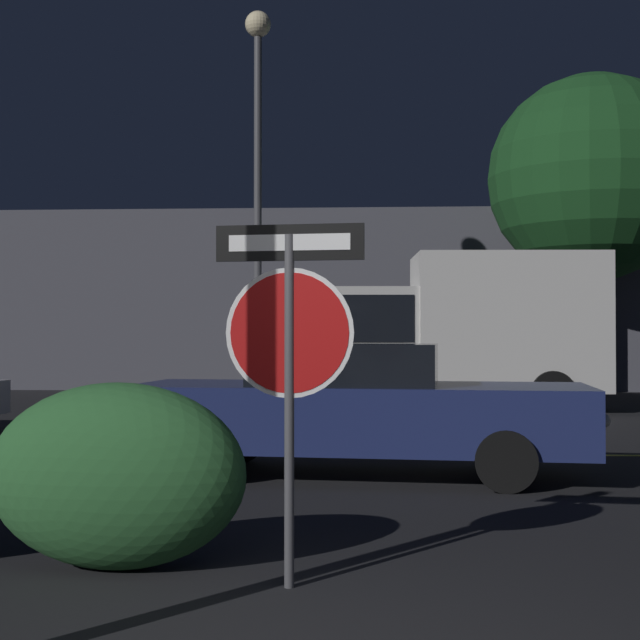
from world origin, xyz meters
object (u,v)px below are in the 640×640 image
(tree_0, at_px, (592,179))
(hedge_bush_2, at_px, (117,475))
(stop_sign, at_px, (289,331))
(passing_car_2, at_px, (357,408))
(street_lamp, at_px, (258,135))
(delivery_truck, at_px, (451,328))

(tree_0, bearing_deg, hedge_bush_2, -113.08)
(stop_sign, relative_size, hedge_bush_2, 1.29)
(passing_car_2, height_order, tree_0, tree_0)
(stop_sign, bearing_deg, passing_car_2, 91.64)
(passing_car_2, distance_m, street_lamp, 10.05)
(hedge_bush_2, distance_m, passing_car_2, 4.19)
(stop_sign, bearing_deg, street_lamp, 104.42)
(stop_sign, bearing_deg, delivery_truck, 86.89)
(passing_car_2, bearing_deg, stop_sign, 0.72)
(passing_car_2, height_order, delivery_truck, delivery_truck)
(stop_sign, bearing_deg, tree_0, 77.12)
(hedge_bush_2, relative_size, tree_0, 0.21)
(hedge_bush_2, relative_size, street_lamp, 0.21)
(delivery_truck, bearing_deg, street_lamp, 86.13)
(hedge_bush_2, bearing_deg, street_lamp, 92.89)
(hedge_bush_2, distance_m, street_lamp, 13.40)
(hedge_bush_2, relative_size, passing_car_2, 0.33)
(street_lamp, distance_m, tree_0, 9.26)
(delivery_truck, bearing_deg, stop_sign, 168.05)
(hedge_bush_2, bearing_deg, tree_0, 66.92)
(passing_car_2, relative_size, delivery_truck, 0.84)
(passing_car_2, distance_m, delivery_truck, 8.64)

